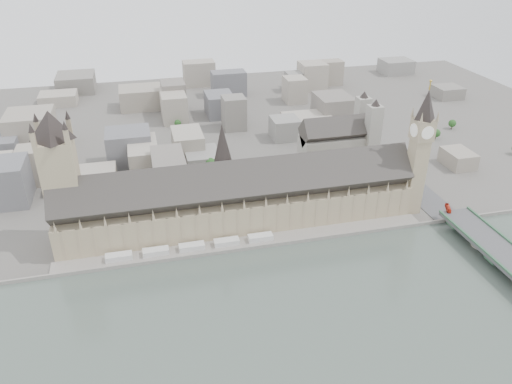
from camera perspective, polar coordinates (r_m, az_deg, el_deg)
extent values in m
plane|color=#595651|center=(369.26, -1.27, -5.34)|extent=(900.00, 900.00, 0.00)
cube|color=gray|center=(356.31, -0.74, -6.44)|extent=(600.00, 1.50, 3.00)
cube|color=gray|center=(362.62, -1.01, -5.85)|extent=(270.00, 15.00, 2.00)
cube|color=silver|center=(356.21, -15.40, -7.14)|extent=(18.00, 7.00, 4.00)
cube|color=silver|center=(355.37, -11.37, -6.70)|extent=(18.00, 7.00, 4.00)
cube|color=silver|center=(356.28, -7.35, -6.22)|extent=(18.00, 7.00, 4.00)
cube|color=silver|center=(358.94, -3.38, -5.72)|extent=(18.00, 7.00, 4.00)
cube|color=silver|center=(363.30, 0.51, -5.20)|extent=(18.00, 7.00, 4.00)
cube|color=tan|center=(379.21, -1.96, -2.14)|extent=(265.00, 40.00, 25.00)
cube|color=#322F2C|center=(368.29, -2.01, 0.89)|extent=(265.00, 40.73, 40.73)
cube|color=tan|center=(408.18, 17.68, 1.72)|extent=(12.00, 12.00, 62.00)
cube|color=gray|center=(393.18, 18.51, 6.80)|extent=(14.00, 14.00, 16.00)
cylinder|color=white|center=(396.95, 19.40, 6.86)|extent=(0.60, 10.00, 10.00)
cylinder|color=white|center=(389.50, 17.60, 6.75)|extent=(0.60, 10.00, 10.00)
cylinder|color=white|center=(398.85, 17.99, 7.19)|extent=(10.00, 0.60, 10.00)
cylinder|color=white|center=(387.56, 19.04, 6.41)|extent=(10.00, 0.60, 10.00)
cone|color=#292220|center=(387.08, 18.94, 9.41)|extent=(17.00, 17.00, 22.00)
cylinder|color=gold|center=(383.13, 19.27, 11.39)|extent=(1.00, 1.00, 6.00)
sphere|color=gold|center=(382.22, 19.35, 11.88)|extent=(2.00, 2.00, 2.00)
cone|color=gray|center=(397.79, 19.11, 8.80)|extent=(2.40, 2.40, 8.00)
cone|color=gray|center=(391.09, 17.47, 8.74)|extent=(2.40, 2.40, 8.00)
cone|color=gray|center=(387.59, 20.09, 8.14)|extent=(2.40, 2.40, 8.00)
cone|color=gray|center=(380.70, 18.43, 8.07)|extent=(2.40, 2.40, 8.00)
cube|color=tan|center=(369.83, -21.05, -0.16)|extent=(23.00, 23.00, 80.00)
cone|color=#292220|center=(350.44, -22.46, 7.05)|extent=(30.00, 30.00, 20.00)
cylinder|color=gray|center=(368.35, -3.75, 2.23)|extent=(12.00, 12.00, 20.00)
cone|color=#292220|center=(358.47, -3.87, 5.68)|extent=(13.00, 13.00, 28.00)
cube|color=gray|center=(469.62, 8.73, 4.43)|extent=(60.00, 28.00, 34.00)
cube|color=#322F2C|center=(461.27, 8.93, 6.93)|extent=(60.00, 28.28, 28.28)
cube|color=gray|center=(486.52, 11.86, 6.92)|extent=(12.00, 12.00, 64.00)
cube|color=gray|center=(466.62, 13.08, 5.85)|extent=(12.00, 12.00, 64.00)
imported|color=red|center=(411.04, 21.10, -1.73)|extent=(6.91, 11.71, 3.22)
imported|color=gray|center=(470.51, 17.28, 2.66)|extent=(2.03, 4.66, 1.33)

